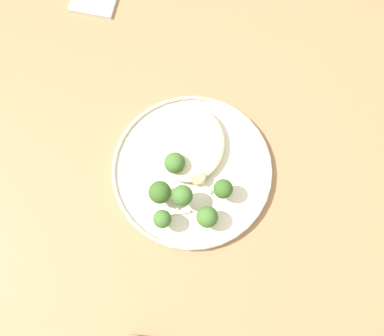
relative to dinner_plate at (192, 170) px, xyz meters
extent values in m
plane|color=#2D2B28|center=(0.03, -0.05, -0.75)|extent=(6.00, 6.00, 0.00)
cube|color=#9E754C|center=(0.03, -0.05, -0.03)|extent=(1.40, 1.00, 0.04)
cube|color=olive|center=(0.67, -0.49, -0.40)|extent=(0.06, 0.06, 0.70)
cylinder|color=beige|center=(0.00, 0.00, 0.00)|extent=(0.29, 0.29, 0.01)
torus|color=beige|center=(0.00, 0.00, 0.01)|extent=(0.29, 0.29, 0.01)
ellipsoid|color=beige|center=(0.05, 0.01, 0.02)|extent=(0.15, 0.13, 0.03)
cylinder|color=#DBB77A|center=(0.04, 0.05, 0.01)|extent=(0.03, 0.03, 0.01)
cylinder|color=#8E774F|center=(0.04, 0.05, 0.02)|extent=(0.02, 0.02, 0.00)
cylinder|color=beige|center=(-0.02, -0.01, 0.01)|extent=(0.03, 0.03, 0.02)
cylinder|color=#988766|center=(-0.02, -0.01, 0.02)|extent=(0.03, 0.03, 0.00)
cylinder|color=beige|center=(0.09, 0.01, 0.01)|extent=(0.03, 0.03, 0.01)
cylinder|color=#988766|center=(0.09, 0.01, 0.02)|extent=(0.03, 0.03, 0.00)
cylinder|color=#E5C689|center=(0.03, -0.03, 0.01)|extent=(0.02, 0.02, 0.01)
cylinder|color=#958159|center=(0.03, -0.03, 0.02)|extent=(0.02, 0.02, 0.00)
cylinder|color=beige|center=(0.07, 0.03, 0.01)|extent=(0.02, 0.02, 0.02)
cylinder|color=#988766|center=(0.07, 0.03, 0.02)|extent=(0.02, 0.02, 0.00)
cylinder|color=#89A356|center=(-0.10, 0.05, 0.01)|extent=(0.01, 0.01, 0.02)
sphere|color=#42702D|center=(-0.10, 0.05, 0.04)|extent=(0.03, 0.03, 0.03)
cylinder|color=#7A994C|center=(-0.09, -0.03, 0.01)|extent=(0.01, 0.01, 0.02)
sphere|color=#42702D|center=(-0.09, -0.03, 0.03)|extent=(0.04, 0.04, 0.04)
cylinder|color=#7A994C|center=(-0.05, 0.05, 0.01)|extent=(0.02, 0.02, 0.02)
sphere|color=#386023|center=(-0.05, 0.05, 0.04)|extent=(0.04, 0.04, 0.04)
cylinder|color=#7A994C|center=(-0.06, 0.01, 0.02)|extent=(0.02, 0.02, 0.03)
sphere|color=#42702D|center=(-0.06, 0.01, 0.04)|extent=(0.04, 0.04, 0.04)
cylinder|color=#89A356|center=(-0.04, -0.05, 0.01)|extent=(0.01, 0.01, 0.02)
sphere|color=#386023|center=(-0.04, -0.05, 0.03)|extent=(0.03, 0.03, 0.03)
cylinder|color=#89A356|center=(0.00, 0.03, 0.01)|extent=(0.01, 0.01, 0.02)
sphere|color=#42702D|center=(0.00, 0.03, 0.04)|extent=(0.04, 0.04, 0.04)
cube|color=silver|center=(-0.06, 0.04, 0.01)|extent=(0.02, 0.04, 0.00)
cube|color=silver|center=(-0.02, -0.02, 0.01)|extent=(0.05, 0.04, 0.00)
cube|color=silver|center=(0.01, 0.01, 0.01)|extent=(0.01, 0.04, 0.00)
cube|color=silver|center=(-0.08, 0.03, 0.01)|extent=(0.02, 0.06, 0.00)
camera|label=1|loc=(-0.23, -0.01, 0.76)|focal=40.96mm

